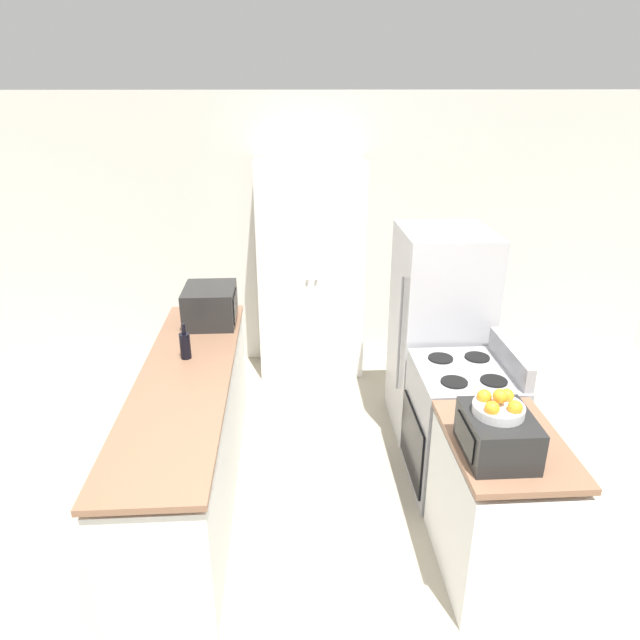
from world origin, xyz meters
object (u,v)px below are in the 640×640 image
object	(u,v)px
refrigerator	(438,333)
microwave	(210,305)
toaster_oven	(497,435)
pantry_cabinet	(311,271)
stove	(460,426)
wine_bottle	(185,345)
fruit_bowl	(499,406)

from	to	relation	value
refrigerator	microwave	world-z (taller)	refrigerator
refrigerator	toaster_oven	distance (m)	1.70
toaster_oven	pantry_cabinet	bearing A→B (deg)	106.64
stove	toaster_oven	distance (m)	1.08
refrigerator	wine_bottle	size ratio (longest dim) A/B	6.49
pantry_cabinet	fruit_bowl	size ratio (longest dim) A/B	7.92
microwave	fruit_bowl	size ratio (longest dim) A/B	1.78
refrigerator	fruit_bowl	world-z (taller)	refrigerator
microwave	wine_bottle	world-z (taller)	microwave
wine_bottle	fruit_bowl	world-z (taller)	fruit_bowl
wine_bottle	refrigerator	bearing A→B (deg)	13.96
microwave	toaster_oven	xyz separation A→B (m)	(1.65, -1.84, -0.03)
refrigerator	wine_bottle	bearing A→B (deg)	-166.04
stove	fruit_bowl	xyz separation A→B (m)	(-0.13, -0.90, 0.71)
pantry_cabinet	fruit_bowl	world-z (taller)	pantry_cabinet
fruit_bowl	pantry_cabinet	bearing A→B (deg)	106.65
refrigerator	toaster_oven	xyz separation A→B (m)	(-0.14, -1.68, 0.18)
pantry_cabinet	wine_bottle	world-z (taller)	pantry_cabinet
wine_bottle	fruit_bowl	size ratio (longest dim) A/B	0.99
microwave	toaster_oven	distance (m)	2.47
toaster_oven	fruit_bowl	bearing A→B (deg)	104.58
microwave	fruit_bowl	bearing A→B (deg)	-47.87
pantry_cabinet	stove	distance (m)	2.14
stove	pantry_cabinet	bearing A→B (deg)	117.38
refrigerator	wine_bottle	world-z (taller)	refrigerator
pantry_cabinet	microwave	world-z (taller)	pantry_cabinet
refrigerator	fruit_bowl	distance (m)	1.70
wine_bottle	toaster_oven	distance (m)	2.13
refrigerator	microwave	xyz separation A→B (m)	(-1.79, 0.16, 0.22)
pantry_cabinet	fruit_bowl	bearing A→B (deg)	-73.35
refrigerator	fruit_bowl	xyz separation A→B (m)	(-0.15, -1.66, 0.34)
fruit_bowl	microwave	bearing A→B (deg)	132.13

